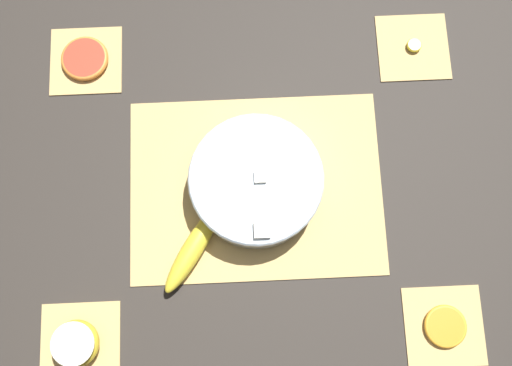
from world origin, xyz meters
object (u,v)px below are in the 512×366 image
(fruit_salad_bowl, at_px, (256,182))
(grapefruit_slice, at_px, (85,59))
(apple_half, at_px, (76,344))
(banana_coin_single, at_px, (414,45))
(whole_banana, at_px, (193,249))
(orange_slice_whole, at_px, (446,326))

(fruit_salad_bowl, distance_m, grapefruit_slice, 0.43)
(apple_half, bearing_deg, fruit_salad_bowl, 39.77)
(grapefruit_slice, bearing_deg, banana_coin_single, 0.00)
(whole_banana, relative_size, grapefruit_slice, 1.84)
(whole_banana, distance_m, banana_coin_single, 0.59)
(whole_banana, bearing_deg, apple_half, -142.81)
(apple_half, distance_m, grapefruit_slice, 0.55)
(fruit_salad_bowl, bearing_deg, whole_banana, -136.17)
(orange_slice_whole, height_order, grapefruit_slice, grapefruit_slice)
(fruit_salad_bowl, distance_m, apple_half, 0.43)
(banana_coin_single, bearing_deg, whole_banana, -139.09)
(apple_half, xyz_separation_m, orange_slice_whole, (0.66, 0.00, -0.02))
(apple_half, relative_size, banana_coin_single, 2.79)
(grapefruit_slice, bearing_deg, orange_slice_whole, -39.77)
(grapefruit_slice, bearing_deg, whole_banana, -61.80)
(banana_coin_single, bearing_deg, orange_slice_whole, -90.00)
(orange_slice_whole, distance_m, grapefruit_slice, 0.85)
(apple_half, height_order, grapefruit_slice, apple_half)
(banana_coin_single, xyz_separation_m, grapefruit_slice, (-0.66, 0.00, 0.00))
(whole_banana, bearing_deg, banana_coin_single, 40.91)
(banana_coin_single, distance_m, grapefruit_slice, 0.66)
(whole_banana, xyz_separation_m, grapefruit_slice, (-0.21, 0.39, -0.01))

